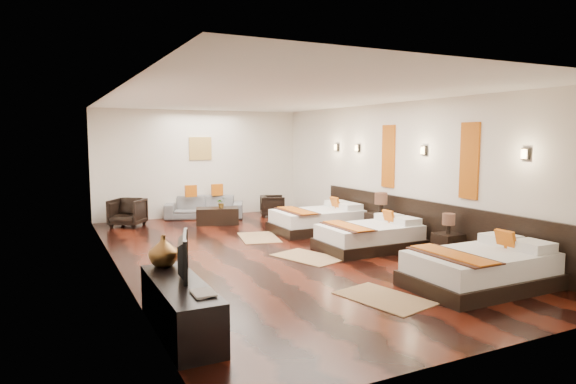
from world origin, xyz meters
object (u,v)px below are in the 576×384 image
bed_far (318,220)px  bed_mid (370,236)px  tv_console (180,307)px  tv (178,255)px  sofa (204,207)px  coffee_table (217,216)px  table_plant (221,203)px  book (193,295)px  nightstand_b (381,223)px  bed_near (482,268)px  nightstand_a (448,243)px  figurine (163,251)px  armchair_right (272,206)px  armchair_left (127,212)px

bed_far → bed_mid: bearing=-90.0°
tv_console → tv: 0.57m
sofa → coffee_table: 1.05m
tv_console → table_plant: 6.67m
sofa → table_plant: size_ratio=7.76×
bed_mid → tv_console: (-4.19, -2.35, 0.03)m
book → coffee_table: book is taller
bed_far → nightstand_b: 1.48m
bed_near → bed_mid: (-0.00, 2.63, -0.02)m
table_plant → coffee_table: bearing=149.1°
nightstand_a → table_plant: bearing=115.5°
bed_near → figurine: bearing=166.0°
bed_mid → tv: size_ratio=2.29×
sofa → table_plant: bearing=-63.4°
bed_far → book: size_ratio=6.72×
bed_near → sofa: bed_near is taller
nightstand_a → tv_console: nightstand_a is taller
tv_console → armchair_right: 7.89m
nightstand_a → armchair_right: size_ratio=1.29×
nightstand_b → armchair_left: bearing=139.3°
book → table_plant: table_plant is taller
bed_mid → armchair_right: bed_mid is taller
sofa → coffee_table: sofa is taller
bed_far → tv: size_ratio=2.41×
coffee_table → table_plant: 0.34m
coffee_table → table_plant: table_plant is taller
armchair_right → sofa: bearing=90.7°
bed_near → tv_console: (-4.20, 0.29, 0.01)m
book → figurine: (0.00, 1.28, 0.17)m
bed_far → book: bearing=-130.9°
sofa → coffee_table: size_ratio=1.97×
bed_far → coffee_table: (-1.73, 1.89, -0.06)m
bed_far → armchair_right: 2.39m
bed_far → nightstand_b: bearing=-59.5°
bed_mid → armchair_left: (-3.71, 4.53, 0.08)m
bed_far → table_plant: 2.47m
tv → tv_console: bearing=-176.5°
nightstand_a → bed_near: bearing=-117.7°
coffee_table → table_plant: (0.09, -0.05, 0.33)m
table_plant → nightstand_a: bearing=-64.5°
nightstand_a → armchair_left: size_ratio=1.10×
tv → coffee_table: bearing=-6.7°
armchair_left → bed_mid: bearing=-15.5°
tv → armchair_right: size_ratio=1.33×
bed_far → nightstand_a: nightstand_a is taller
book → armchair_right: book is taller
bed_near → table_plant: size_ratio=8.05×
book → bed_near: bearing=3.2°
bed_mid → armchair_left: bearing=129.3°
bed_near → tv_console: 4.21m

